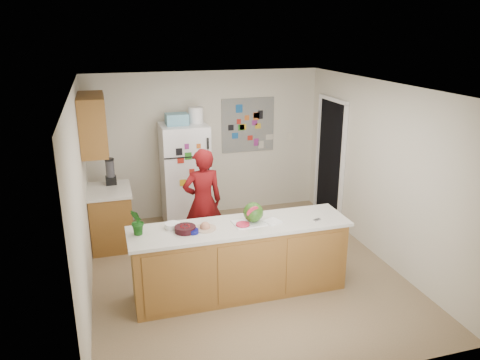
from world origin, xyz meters
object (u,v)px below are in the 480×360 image
object	(u,v)px
refrigerator	(185,175)
person	(203,202)
cherry_bowl	(185,229)
watermelon	(253,212)

from	to	relation	value
refrigerator	person	size ratio (longest dim) A/B	1.07
person	refrigerator	bearing A→B (deg)	-91.52
refrigerator	person	xyz separation A→B (m)	(0.05, -1.17, -0.06)
refrigerator	person	distance (m)	1.18
cherry_bowl	watermelon	bearing A→B (deg)	2.61
refrigerator	watermelon	bearing A→B (deg)	-79.84
watermelon	cherry_bowl	size ratio (longest dim) A/B	0.99
refrigerator	cherry_bowl	xyz separation A→B (m)	(-0.42, -2.39, 0.11)
person	watermelon	xyz separation A→B (m)	(0.38, -1.18, 0.26)
watermelon	cherry_bowl	xyz separation A→B (m)	(-0.84, -0.04, -0.10)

